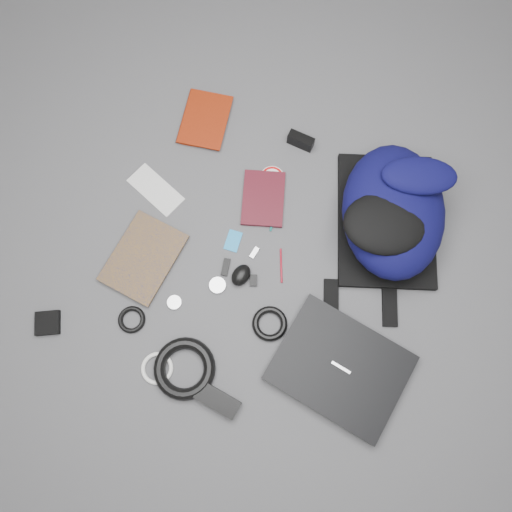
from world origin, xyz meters
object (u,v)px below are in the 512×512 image
(backpack, at_px, (393,211))
(mouse, at_px, (241,275))
(laptop, at_px, (340,368))
(textbook_red, at_px, (183,116))
(comic_book, at_px, (118,244))
(pouch, at_px, (48,323))
(dvd_case, at_px, (263,198))
(compact_camera, at_px, (301,141))
(power_brick, at_px, (218,400))

(backpack, bearing_deg, mouse, -156.28)
(laptop, height_order, textbook_red, laptop)
(laptop, bearing_deg, comic_book, -178.39)
(textbook_red, relative_size, pouch, 2.81)
(backpack, distance_m, laptop, 0.54)
(textbook_red, distance_m, dvd_case, 0.44)
(textbook_red, distance_m, compact_camera, 0.45)
(compact_camera, bearing_deg, laptop, -56.69)
(laptop, distance_m, power_brick, 0.41)
(dvd_case, xyz_separation_m, mouse, (0.02, -0.29, 0.01))
(power_brick, bearing_deg, laptop, 43.37)
(laptop, height_order, compact_camera, compact_camera)
(mouse, height_order, power_brick, mouse)
(backpack, relative_size, compact_camera, 5.51)
(comic_book, height_order, dvd_case, comic_book)
(backpack, bearing_deg, textbook_red, 152.97)
(laptop, xyz_separation_m, compact_camera, (-0.37, 0.72, 0.01))
(textbook_red, height_order, compact_camera, compact_camera)
(backpack, relative_size, power_brick, 3.65)
(textbook_red, height_order, comic_book, textbook_red)
(pouch, bearing_deg, dvd_case, 51.06)
(comic_book, relative_size, dvd_case, 1.37)
(backpack, bearing_deg, comic_book, -172.30)
(pouch, bearing_deg, power_brick, -3.80)
(textbook_red, bearing_deg, dvd_case, -35.35)
(power_brick, bearing_deg, pouch, -174.30)
(textbook_red, xyz_separation_m, mouse, (0.41, -0.50, 0.01))
(comic_book, height_order, power_brick, power_brick)
(textbook_red, distance_m, pouch, 0.87)
(comic_book, relative_size, pouch, 3.54)
(backpack, bearing_deg, power_brick, -131.31)
(power_brick, bearing_deg, comic_book, 153.45)
(backpack, xyz_separation_m, pouch, (-0.96, -0.72, -0.10))
(laptop, relative_size, power_brick, 2.83)
(compact_camera, distance_m, mouse, 0.54)
(laptop, xyz_separation_m, dvd_case, (-0.43, 0.47, -0.01))
(textbook_red, bearing_deg, backpack, -17.10)
(mouse, relative_size, power_brick, 0.56)
(laptop, distance_m, mouse, 0.44)
(dvd_case, bearing_deg, compact_camera, 61.83)
(textbook_red, bearing_deg, mouse, -57.78)
(textbook_red, height_order, dvd_case, textbook_red)
(backpack, relative_size, laptop, 1.29)
(laptop, bearing_deg, dvd_case, 143.44)
(comic_book, xyz_separation_m, power_brick, (0.51, -0.37, 0.01))
(comic_book, relative_size, power_brick, 1.96)
(dvd_case, height_order, power_brick, power_brick)
(laptop, height_order, comic_book, laptop)
(textbook_red, xyz_separation_m, dvd_case, (0.39, -0.21, -0.00))
(textbook_red, xyz_separation_m, pouch, (-0.14, -0.86, -0.00))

